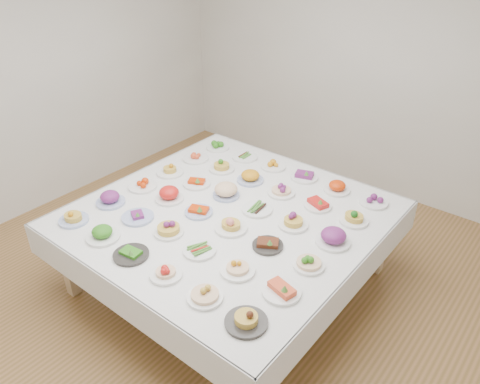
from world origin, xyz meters
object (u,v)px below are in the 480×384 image
Objects in this scene: display_table at (229,219)px; dish_35 at (374,198)px; dish_0 at (73,216)px; dish_18 at (170,168)px.

dish_35 reaches higher than display_table.
dish_0 is 0.99× the size of dish_35.
dish_35 is (0.88, 0.89, 0.11)m from display_table.
display_table is 0.90m from dish_18.
dish_0 is at bearing -90.84° from dish_18.
dish_18 reaches higher than display_table.
display_table is 9.21× the size of dish_18.
dish_35 is (1.76, 0.72, -0.01)m from dish_18.
display_table is at bearing -10.95° from dish_18.
dish_0 is at bearing -134.96° from dish_35.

